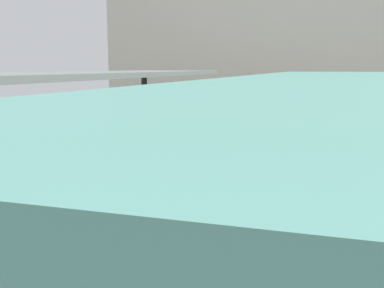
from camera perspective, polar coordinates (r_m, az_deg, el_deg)
ground_plane at (r=11.14m, az=-3.54°, el=-12.78°), size 80.00×80.00×0.00m
platform_left at (r=12.75m, az=-19.89°, el=-8.02°), size 4.40×28.00×1.00m
platform_right at (r=10.31m, az=17.05°, el=-12.11°), size 4.40×28.00×1.00m
track_ballast at (r=11.10m, az=-3.55°, el=-12.30°), size 3.20×28.00×0.20m
rail_near_side at (r=11.30m, az=-7.03°, el=-11.03°), size 0.08×28.00×0.14m
rail_far_side at (r=10.82m, az=0.09°, el=-11.92°), size 0.08×28.00×0.14m
commuter_train at (r=14.99m, az=2.81°, el=-0.00°), size 2.78×15.99×3.10m
canopy_left at (r=13.32m, az=-17.11°, el=8.21°), size 4.18×21.00×3.12m
canopy_right at (r=11.00m, az=18.02°, el=7.70°), size 4.18×21.00×3.08m
platform_bench at (r=10.30m, az=16.65°, el=-6.44°), size 1.40×0.41×0.86m
passenger_near_bench at (r=10.84m, az=11.13°, el=-2.83°), size 0.36×0.36×1.80m
station_building_backdrop at (r=30.05m, az=7.85°, el=12.01°), size 18.00×6.00×11.00m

